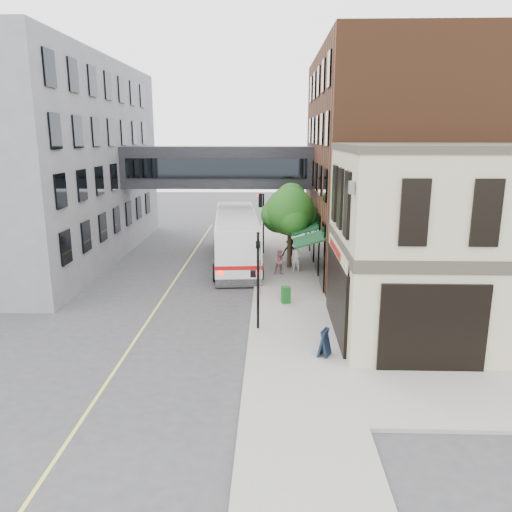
# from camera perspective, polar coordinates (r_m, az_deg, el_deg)

# --- Properties ---
(ground) EXTENTS (120.00, 120.00, 0.00)m
(ground) POSITION_cam_1_polar(r_m,az_deg,el_deg) (21.46, -1.00, -10.57)
(ground) COLOR #38383A
(ground) RESTS_ON ground
(sidewalk_main) EXTENTS (4.00, 60.00, 0.15)m
(sidewalk_main) POSITION_cam_1_polar(r_m,az_deg,el_deg) (34.68, 3.40, -0.96)
(sidewalk_main) COLOR gray
(sidewalk_main) RESTS_ON ground
(corner_building) EXTENTS (10.19, 8.12, 8.45)m
(corner_building) POSITION_cam_1_polar(r_m,az_deg,el_deg) (23.45, 21.69, 1.38)
(corner_building) COLOR #B9B08D
(corner_building) RESTS_ON ground
(brick_building) EXTENTS (13.76, 18.00, 14.00)m
(brick_building) POSITION_cam_1_polar(r_m,az_deg,el_deg) (35.75, 16.61, 10.17)
(brick_building) COLOR #4C2A17
(brick_building) RESTS_ON ground
(opposite_building) EXTENTS (14.00, 24.00, 14.00)m
(opposite_building) POSITION_cam_1_polar(r_m,az_deg,el_deg) (39.87, -25.43, 9.75)
(opposite_building) COLOR slate
(opposite_building) RESTS_ON ground
(skyway_bridge) EXTENTS (14.00, 3.18, 3.00)m
(skyway_bridge) POSITION_cam_1_polar(r_m,az_deg,el_deg) (37.83, -4.35, 10.10)
(skyway_bridge) COLOR black
(skyway_bridge) RESTS_ON ground
(traffic_signal_near) EXTENTS (0.44, 0.22, 4.60)m
(traffic_signal_near) POSITION_cam_1_polar(r_m,az_deg,el_deg) (22.33, 0.16, -1.46)
(traffic_signal_near) COLOR black
(traffic_signal_near) RESTS_ON sidewalk_main
(traffic_signal_far) EXTENTS (0.53, 0.28, 4.50)m
(traffic_signal_far) POSITION_cam_1_polar(r_m,az_deg,el_deg) (36.96, 0.63, 5.13)
(traffic_signal_far) COLOR black
(traffic_signal_far) RESTS_ON sidewalk_main
(street_sign_pole) EXTENTS (0.08, 0.75, 3.00)m
(street_sign_pole) POSITION_cam_1_polar(r_m,az_deg,el_deg) (27.43, 0.49, -0.86)
(street_sign_pole) COLOR gray
(street_sign_pole) RESTS_ON sidewalk_main
(street_tree) EXTENTS (3.80, 3.20, 5.60)m
(street_tree) POSITION_cam_1_polar(r_m,az_deg,el_deg) (33.15, 3.86, 5.12)
(street_tree) COLOR #382619
(street_tree) RESTS_ON sidewalk_main
(lane_marking) EXTENTS (0.12, 40.00, 0.01)m
(lane_marking) POSITION_cam_1_polar(r_m,az_deg,el_deg) (31.40, -9.29, -2.82)
(lane_marking) COLOR #D8CC4C
(lane_marking) RESTS_ON ground
(bus) EXTENTS (4.00, 12.98, 3.44)m
(bus) POSITION_cam_1_polar(r_m,az_deg,el_deg) (35.08, -2.27, 2.32)
(bus) COLOR white
(bus) RESTS_ON ground
(pedestrian_a) EXTENTS (0.73, 0.56, 1.81)m
(pedestrian_a) POSITION_cam_1_polar(r_m,az_deg,el_deg) (32.39, 4.63, -0.25)
(pedestrian_a) COLOR silver
(pedestrian_a) RESTS_ON sidewalk_main
(pedestrian_b) EXTENTS (0.85, 0.70, 1.62)m
(pedestrian_b) POSITION_cam_1_polar(r_m,az_deg,el_deg) (31.74, 2.77, -0.68)
(pedestrian_b) COLOR #C68088
(pedestrian_b) RESTS_ON sidewalk_main
(pedestrian_c) EXTENTS (1.28, 0.92, 1.78)m
(pedestrian_c) POSITION_cam_1_polar(r_m,az_deg,el_deg) (34.32, 3.91, 0.53)
(pedestrian_c) COLOR black
(pedestrian_c) RESTS_ON sidewalk_main
(newspaper_box) EXTENTS (0.52, 0.48, 0.89)m
(newspaper_box) POSITION_cam_1_polar(r_m,az_deg,el_deg) (26.49, 3.42, -4.43)
(newspaper_box) COLOR #145A1C
(newspaper_box) RESTS_ON sidewalk_main
(sandwich_board) EXTENTS (0.62, 0.73, 1.12)m
(sandwich_board) POSITION_cam_1_polar(r_m,az_deg,el_deg) (20.46, 7.84, -9.78)
(sandwich_board) COLOR black
(sandwich_board) RESTS_ON sidewalk_main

